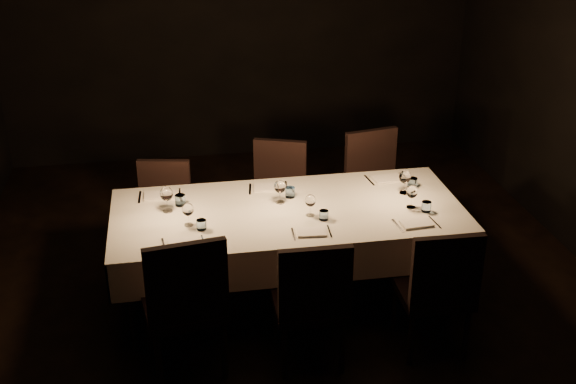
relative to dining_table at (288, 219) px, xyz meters
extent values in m
cube|color=black|center=(0.00, 0.00, -0.69)|extent=(5.00, 6.00, 0.01)
cube|color=black|center=(0.00, 3.00, 0.81)|extent=(5.00, 0.01, 3.00)
cube|color=black|center=(0.00, 0.00, 0.04)|extent=(2.40, 1.00, 0.04)
cylinder|color=black|center=(-1.12, -0.42, -0.33)|extent=(0.07, 0.07, 0.71)
cylinder|color=black|center=(-1.12, 0.42, -0.33)|extent=(0.07, 0.07, 0.71)
cylinder|color=black|center=(1.12, -0.42, -0.33)|extent=(0.07, 0.07, 0.71)
cylinder|color=black|center=(1.12, 0.42, -0.33)|extent=(0.07, 0.07, 0.71)
cube|color=beige|center=(0.00, 0.00, 0.07)|extent=(2.52, 1.12, 0.01)
cube|color=beige|center=(0.00, 0.55, -0.08)|extent=(2.52, 0.01, 0.28)
cube|color=beige|center=(0.00, -0.55, -0.08)|extent=(2.52, 0.01, 0.28)
cube|color=beige|center=(1.25, 0.00, -0.08)|extent=(0.01, 1.12, 0.28)
cube|color=beige|center=(-1.25, 0.00, -0.08)|extent=(0.01, 1.12, 0.28)
cylinder|color=black|center=(-0.62, -0.42, -0.47)|extent=(0.04, 0.04, 0.43)
cylinder|color=black|center=(-0.56, -0.83, -0.47)|extent=(0.04, 0.04, 0.43)
cylinder|color=black|center=(-1.03, -0.48, -0.47)|extent=(0.04, 0.04, 0.43)
cylinder|color=black|center=(-0.97, -0.89, -0.47)|extent=(0.04, 0.04, 0.43)
cube|color=black|center=(-0.79, -0.66, -0.22)|extent=(0.56, 0.56, 0.06)
cube|color=black|center=(-0.76, -0.87, 0.08)|extent=(0.50, 0.12, 0.54)
cube|color=beige|center=(-0.76, -0.38, 0.08)|extent=(0.21, 0.14, 0.01)
cube|color=silver|center=(-0.89, -0.38, 0.08)|extent=(0.03, 0.19, 0.01)
cube|color=silver|center=(-0.63, -0.38, 0.08)|extent=(0.03, 0.19, 0.01)
cylinder|color=silver|center=(-0.63, -0.20, 0.11)|extent=(0.07, 0.07, 0.07)
cylinder|color=white|center=(-0.72, -0.12, 0.08)|extent=(0.06, 0.06, 0.00)
cylinder|color=white|center=(-0.72, -0.12, 0.12)|extent=(0.01, 0.01, 0.08)
ellipsoid|color=white|center=(-0.72, -0.12, 0.20)|extent=(0.08, 0.08, 0.09)
cylinder|color=black|center=(0.20, -0.53, -0.49)|extent=(0.04, 0.04, 0.40)
cylinder|color=black|center=(0.20, -0.91, -0.49)|extent=(0.04, 0.04, 0.40)
cylinder|color=black|center=(-0.17, -0.53, -0.49)|extent=(0.04, 0.04, 0.40)
cylinder|color=black|center=(-0.18, -0.90, -0.49)|extent=(0.04, 0.04, 0.40)
cube|color=black|center=(0.01, -0.72, -0.26)|extent=(0.47, 0.47, 0.06)
cube|color=black|center=(0.01, -0.92, 0.02)|extent=(0.46, 0.06, 0.50)
cube|color=beige|center=(0.09, -0.38, 0.08)|extent=(0.21, 0.14, 0.01)
cube|color=silver|center=(-0.03, -0.38, 0.08)|extent=(0.02, 0.18, 0.01)
cube|color=silver|center=(0.22, -0.38, 0.08)|extent=(0.02, 0.18, 0.01)
cylinder|color=silver|center=(0.22, -0.20, 0.11)|extent=(0.06, 0.06, 0.07)
cylinder|color=white|center=(0.14, -0.12, 0.08)|extent=(0.06, 0.06, 0.00)
cylinder|color=white|center=(0.14, -0.12, 0.12)|extent=(0.01, 0.01, 0.08)
ellipsoid|color=white|center=(0.14, -0.12, 0.19)|extent=(0.08, 0.08, 0.09)
cylinder|color=black|center=(1.05, -0.54, -0.49)|extent=(0.04, 0.04, 0.40)
cylinder|color=black|center=(1.04, -0.92, -0.49)|extent=(0.04, 0.04, 0.40)
cylinder|color=black|center=(0.67, -0.53, -0.49)|extent=(0.04, 0.04, 0.40)
cylinder|color=black|center=(0.66, -0.91, -0.49)|extent=(0.04, 0.04, 0.40)
cube|color=black|center=(0.85, -0.72, -0.26)|extent=(0.47, 0.47, 0.06)
cube|color=black|center=(0.85, -0.92, 0.02)|extent=(0.46, 0.06, 0.50)
cube|color=beige|center=(0.83, -0.38, 0.08)|extent=(0.22, 0.15, 0.02)
cube|color=silver|center=(0.70, -0.38, 0.08)|extent=(0.03, 0.19, 0.01)
cube|color=silver|center=(0.97, -0.38, 0.08)|extent=(0.03, 0.19, 0.01)
cylinder|color=silver|center=(0.97, -0.20, 0.11)|extent=(0.07, 0.07, 0.07)
cylinder|color=white|center=(0.88, -0.12, 0.08)|extent=(0.07, 0.07, 0.00)
cylinder|color=white|center=(0.88, -0.12, 0.12)|extent=(0.01, 0.01, 0.08)
ellipsoid|color=white|center=(0.88, -0.12, 0.20)|extent=(0.08, 0.08, 0.10)
cylinder|color=black|center=(-1.10, 0.51, -0.51)|extent=(0.04, 0.04, 0.36)
cylinder|color=black|center=(-1.04, 0.84, -0.51)|extent=(0.04, 0.04, 0.36)
cylinder|color=black|center=(-0.77, 0.44, -0.51)|extent=(0.04, 0.04, 0.36)
cylinder|color=black|center=(-0.71, 0.77, -0.51)|extent=(0.04, 0.04, 0.36)
cube|color=black|center=(-0.90, 0.64, -0.30)|extent=(0.49, 0.49, 0.05)
cube|color=black|center=(-0.87, 0.82, -0.04)|extent=(0.42, 0.13, 0.45)
cube|color=beige|center=(-0.91, 0.38, 0.08)|extent=(0.23, 0.15, 0.02)
cube|color=silver|center=(-1.05, 0.38, 0.08)|extent=(0.03, 0.21, 0.01)
cube|color=silver|center=(-0.76, 0.38, 0.08)|extent=(0.02, 0.21, 0.01)
cylinder|color=silver|center=(-0.76, 0.20, 0.12)|extent=(0.08, 0.08, 0.08)
cylinder|color=white|center=(-0.85, 0.12, 0.08)|extent=(0.07, 0.07, 0.00)
cylinder|color=white|center=(-0.85, 0.12, 0.12)|extent=(0.01, 0.01, 0.09)
ellipsoid|color=white|center=(-0.85, 0.12, 0.21)|extent=(0.09, 0.09, 0.11)
cylinder|color=black|center=(-0.20, 0.66, -0.49)|extent=(0.04, 0.04, 0.39)
cylinder|color=black|center=(-0.08, 1.00, -0.49)|extent=(0.04, 0.04, 0.39)
cylinder|color=black|center=(0.14, 0.53, -0.49)|extent=(0.04, 0.04, 0.39)
cylinder|color=black|center=(0.27, 0.87, -0.49)|extent=(0.04, 0.04, 0.39)
cube|color=black|center=(0.03, 0.77, -0.27)|extent=(0.57, 0.57, 0.06)
cube|color=black|center=(0.10, 0.95, 0.00)|extent=(0.43, 0.20, 0.48)
cube|color=beige|center=(-0.09, 0.38, 0.08)|extent=(0.23, 0.16, 0.02)
cube|color=silver|center=(-0.23, 0.38, 0.08)|extent=(0.04, 0.20, 0.01)
cube|color=silver|center=(0.05, 0.38, 0.08)|extent=(0.04, 0.20, 0.01)
cylinder|color=silver|center=(0.05, 0.20, 0.11)|extent=(0.07, 0.07, 0.08)
cylinder|color=white|center=(-0.04, 0.12, 0.08)|extent=(0.07, 0.07, 0.00)
cylinder|color=white|center=(-0.04, 0.12, 0.12)|extent=(0.01, 0.01, 0.08)
ellipsoid|color=white|center=(-0.04, 0.12, 0.21)|extent=(0.09, 0.09, 0.10)
cylinder|color=black|center=(0.76, 0.50, -0.48)|extent=(0.04, 0.04, 0.41)
cylinder|color=black|center=(0.69, 0.88, -0.48)|extent=(0.04, 0.04, 0.41)
cylinder|color=black|center=(1.14, 0.57, -0.48)|extent=(0.04, 0.04, 0.41)
cylinder|color=black|center=(1.07, 0.95, -0.48)|extent=(0.04, 0.04, 0.41)
cube|color=black|center=(0.92, 0.73, -0.25)|extent=(0.55, 0.55, 0.06)
cube|color=black|center=(0.88, 0.93, 0.03)|extent=(0.47, 0.14, 0.51)
cube|color=beige|center=(0.86, 0.38, 0.08)|extent=(0.24, 0.17, 0.02)
cube|color=silver|center=(0.71, 0.38, 0.08)|extent=(0.04, 0.21, 0.01)
cube|color=silver|center=(1.00, 0.38, 0.08)|extent=(0.03, 0.21, 0.01)
cylinder|color=silver|center=(1.00, 0.20, 0.12)|extent=(0.07, 0.07, 0.08)
cylinder|color=white|center=(0.91, 0.12, 0.08)|extent=(0.07, 0.07, 0.00)
cylinder|color=white|center=(0.91, 0.12, 0.12)|extent=(0.01, 0.01, 0.09)
ellipsoid|color=white|center=(0.91, 0.12, 0.21)|extent=(0.09, 0.09, 0.10)
camera|label=1|loc=(-0.80, -4.57, 2.40)|focal=45.00mm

